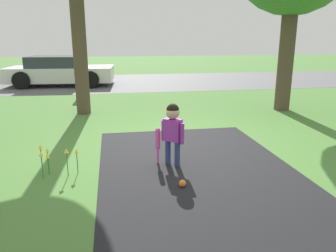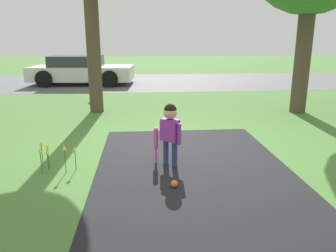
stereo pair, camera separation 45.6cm
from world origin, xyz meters
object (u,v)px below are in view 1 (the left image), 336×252
(sports_ball, at_px, (182,183))
(baseball_bat, at_px, (158,141))
(child, at_px, (173,126))
(parked_car, at_px, (60,71))
(fire_hydrant, at_px, (80,86))

(sports_ball, bearing_deg, baseball_bat, 102.89)
(child, height_order, baseball_bat, child)
(baseball_bat, xyz_separation_m, parked_car, (-2.67, 9.16, 0.20))
(child, bearing_deg, parked_car, 150.25)
(baseball_bat, bearing_deg, parked_car, 106.22)
(fire_hydrant, bearing_deg, baseball_bat, -74.73)
(child, relative_size, sports_ball, 10.04)
(child, xyz_separation_m, parked_car, (-2.88, 9.26, -0.05))
(sports_ball, xyz_separation_m, parked_car, (-2.86, 10.02, 0.52))
(baseball_bat, distance_m, sports_ball, 0.94)
(child, distance_m, fire_hydrant, 6.31)
(fire_hydrant, bearing_deg, parked_car, 107.94)
(child, relative_size, baseball_bat, 1.67)
(child, xyz_separation_m, sports_ball, (-0.01, -0.76, -0.57))
(baseball_bat, height_order, fire_hydrant, fire_hydrant)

